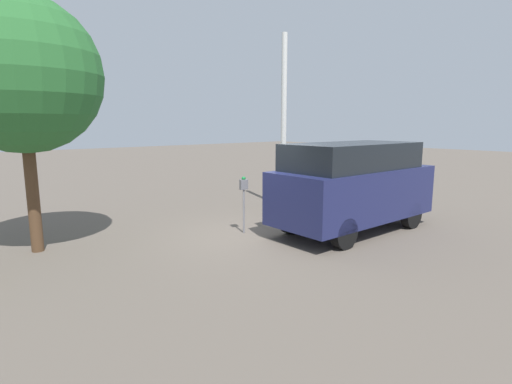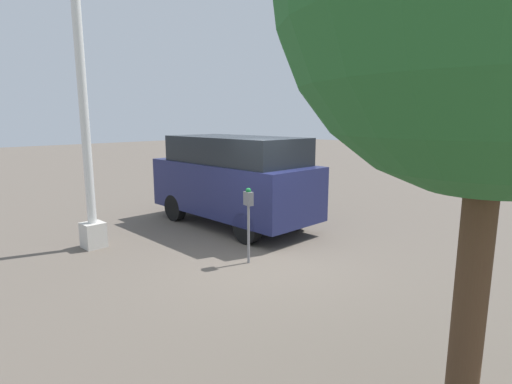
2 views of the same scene
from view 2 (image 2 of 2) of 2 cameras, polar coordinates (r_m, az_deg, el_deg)
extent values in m
plane|color=#60564C|center=(8.20, 0.56, -9.30)|extent=(80.00, 80.00, 0.00)
cylinder|color=gray|center=(7.73, -1.08, -6.07)|extent=(0.05, 0.05, 1.15)
cube|color=slate|center=(7.56, -1.10, -0.95)|extent=(0.22, 0.15, 0.26)
sphere|color=#14662D|center=(7.53, -1.10, 0.19)|extent=(0.11, 0.11, 0.11)
cube|color=beige|center=(9.43, -22.21, -5.71)|extent=(0.44, 0.44, 0.55)
cylinder|color=silver|center=(9.10, -23.46, 11.78)|extent=(0.18, 0.18, 5.13)
cube|color=navy|center=(10.43, -3.35, 0.70)|extent=(4.72, 2.03, 1.30)
cube|color=black|center=(10.23, -2.97, 6.05)|extent=(3.78, 1.85, 0.67)
cube|color=orange|center=(11.98, -12.80, -0.70)|extent=(0.08, 0.12, 0.20)
cylinder|color=black|center=(11.20, -11.48, -2.20)|extent=(0.73, 0.25, 0.73)
cylinder|color=black|center=(12.18, -4.78, -1.02)|extent=(0.73, 0.25, 0.73)
cylinder|color=black|center=(8.97, -1.30, -5.14)|extent=(0.73, 0.25, 0.73)
cylinder|color=black|center=(10.16, 5.71, -3.33)|extent=(0.73, 0.25, 0.73)
cylinder|color=#513823|center=(3.73, 28.29, -13.48)|extent=(0.26, 0.26, 2.66)
camera|label=1|loc=(13.04, 49.65, 6.93)|focal=28.00mm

